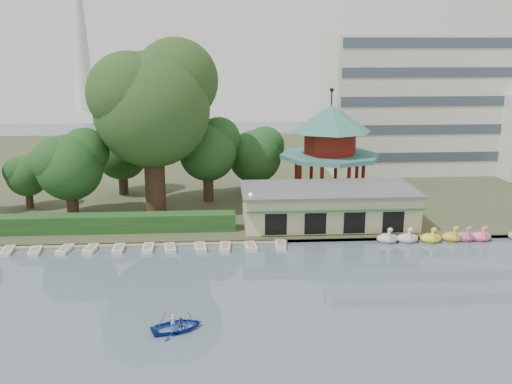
{
  "coord_description": "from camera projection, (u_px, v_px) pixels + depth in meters",
  "views": [
    {
      "loc": [
        -1.46,
        -36.36,
        19.0
      ],
      "look_at": [
        2.0,
        18.0,
        5.0
      ],
      "focal_mm": 40.0,
      "sensor_mm": 36.0,
      "label": 1
    }
  ],
  "objects": [
    {
      "name": "office_building",
      "position": [
        443.0,
        108.0,
        86.91
      ],
      "size": [
        38.0,
        18.0,
        20.0
      ],
      "color": "silver",
      "rests_on": "shore"
    },
    {
      "name": "embankment",
      "position": [
        236.0,
        241.0,
        56.64
      ],
      "size": [
        220.0,
        0.6,
        0.3
      ],
      "primitive_type": "cube",
      "color": "gray",
      "rests_on": "ground"
    },
    {
      "name": "rowboat_with_passengers",
      "position": [
        177.0,
        323.0,
        39.12
      ],
      "size": [
        5.93,
        5.08,
        2.01
      ],
      "color": "#173AA7",
      "rests_on": "ground"
    },
    {
      "name": "moored_rowboats",
      "position": [
        118.0,
        249.0,
        54.46
      ],
      "size": [
        32.38,
        2.73,
        0.36
      ],
      "color": "silver",
      "rests_on": "ground"
    },
    {
      "name": "pavilion",
      "position": [
        330.0,
        143.0,
        69.77
      ],
      "size": [
        12.4,
        12.4,
        13.5
      ],
      "color": "beige",
      "rests_on": "shore"
    },
    {
      "name": "shore",
      "position": [
        230.0,
        168.0,
        90.17
      ],
      "size": [
        220.0,
        70.0,
        0.4
      ],
      "primitive_type": "cube",
      "color": "#424930",
      "rests_on": "ground"
    },
    {
      "name": "swan_boats",
      "position": [
        480.0,
        236.0,
        57.38
      ],
      "size": [
        20.37,
        2.16,
        1.92
      ],
      "color": "silver",
      "rests_on": "ground"
    },
    {
      "name": "small_trees",
      "position": [
        142.0,
        156.0,
        68.36
      ],
      "size": [
        39.48,
        17.25,
        10.23
      ],
      "color": "#3A281C",
      "rests_on": "shore"
    },
    {
      "name": "ground_plane",
      "position": [
        244.0,
        325.0,
        39.96
      ],
      "size": [
        220.0,
        220.0,
        0.0
      ],
      "primitive_type": "plane",
      "color": "slate",
      "rests_on": "ground"
    },
    {
      "name": "hedge",
      "position": [
        90.0,
        223.0,
        58.53
      ],
      "size": [
        30.0,
        2.0,
        1.8
      ],
      "primitive_type": "cube",
      "color": "#224D1F",
      "rests_on": "shore"
    },
    {
      "name": "boathouse",
      "position": [
        328.0,
        205.0,
        61.23
      ],
      "size": [
        18.6,
        9.39,
        3.9
      ],
      "color": "beige",
      "rests_on": "shore"
    },
    {
      "name": "lamp_post",
      "position": [
        250.0,
        206.0,
        57.59
      ],
      "size": [
        0.36,
        0.36,
        4.28
      ],
      "color": "black",
      "rests_on": "shore"
    },
    {
      "name": "dock",
      "position": [
        114.0,
        244.0,
        55.82
      ],
      "size": [
        34.0,
        1.6,
        0.24
      ],
      "primitive_type": "cube",
      "color": "gray",
      "rests_on": "ground"
    },
    {
      "name": "big_tree",
      "position": [
        153.0,
        100.0,
        63.42
      ],
      "size": [
        14.27,
        13.3,
        19.61
      ],
      "color": "#3A281C",
      "rests_on": "shore"
    }
  ]
}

